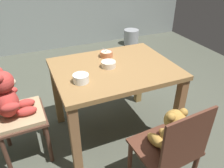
{
  "coord_description": "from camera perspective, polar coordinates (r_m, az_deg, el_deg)",
  "views": [
    {
      "loc": [
        -0.71,
        -1.61,
        1.63
      ],
      "look_at": [
        0.0,
        0.05,
        0.54
      ],
      "focal_mm": 35.39,
      "sensor_mm": 36.0,
      "label": 1
    }
  ],
  "objects": [
    {
      "name": "ground_plane",
      "position": [
        2.41,
        0.48,
        -11.93
      ],
      "size": [
        5.2,
        5.2,
        0.04
      ],
      "color": "#484B3F"
    },
    {
      "name": "dining_table",
      "position": [
        2.03,
        0.56,
        1.39
      ],
      "size": [
        1.07,
        0.83,
        0.74
      ],
      "color": "olive",
      "rests_on": "ground_plane"
    },
    {
      "name": "teddy_chair_near_front",
      "position": [
        1.59,
        14.92,
        -14.05
      ],
      "size": [
        0.45,
        0.4,
        0.84
      ],
      "rotation": [
        0.0,
        0.0,
        1.65
      ],
      "color": "#502B1E",
      "rests_on": "ground_plane"
    },
    {
      "name": "teddy_chair_near_left",
      "position": [
        1.96,
        -24.69,
        -4.88
      ],
      "size": [
        0.41,
        0.43,
        0.91
      ],
      "rotation": [
        0.0,
        0.0,
        0.03
      ],
      "color": "#4C2E23",
      "rests_on": "ground_plane"
    },
    {
      "name": "porridge_bowl_cream_center",
      "position": [
        1.96,
        -0.9,
        5.16
      ],
      "size": [
        0.13,
        0.13,
        0.05
      ],
      "color": "beige",
      "rests_on": "dining_table"
    },
    {
      "name": "porridge_bowl_terracotta_far_center",
      "position": [
        2.16,
        -1.47,
        7.8
      ],
      "size": [
        0.12,
        0.12,
        0.11
      ],
      "color": "#BC6E48",
      "rests_on": "dining_table"
    },
    {
      "name": "porridge_bowl_white_near_left",
      "position": [
        1.74,
        -8.05,
        1.51
      ],
      "size": [
        0.13,
        0.13,
        0.06
      ],
      "color": "silver",
      "rests_on": "dining_table"
    },
    {
      "name": "metal_pail",
      "position": [
        4.52,
        4.97,
        11.97
      ],
      "size": [
        0.29,
        0.29,
        0.3
      ],
      "primitive_type": "cylinder",
      "color": "#93969B",
      "rests_on": "ground_plane"
    }
  ]
}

